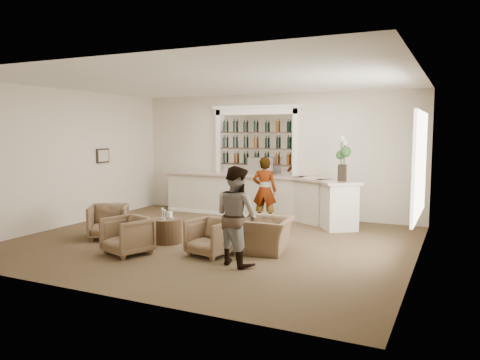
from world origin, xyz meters
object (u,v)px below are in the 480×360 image
armchair_right (211,237)px  armchair_center (127,236)px  bar_counter (261,196)px  cocktail_table (167,231)px  armchair_left (109,221)px  flower_vase (343,156)px  guest (236,216)px  espresso_machine (260,166)px  armchair_far (267,235)px  sommelier (265,190)px

armchair_right → armchair_center: bearing=-144.4°
bar_counter → cocktail_table: bar_counter is taller
bar_counter → armchair_left: bar_counter is taller
flower_vase → guest: bearing=-104.7°
bar_counter → espresso_machine: bearing=142.1°
guest → armchair_left: bearing=12.9°
bar_counter → flower_vase: 2.66m
guest → flower_vase: bearing=-81.7°
armchair_left → flower_vase: (4.30, 3.07, 1.36)m
guest → armchair_right: bearing=-1.7°
armchair_right → bar_counter: bearing=112.9°
guest → armchair_far: (0.16, 1.02, -0.53)m
bar_counter → espresso_machine: (-0.05, 0.04, 0.80)m
cocktail_table → sommelier: 3.00m
guest → armchair_right: 0.90m
armchair_left → armchair_right: 2.68m
bar_counter → armchair_far: 3.62m
guest → flower_vase: size_ratio=1.65×
sommelier → guest: 3.69m
guest → bar_counter: bearing=-49.6°
cocktail_table → flower_vase: (2.96, 2.86, 1.47)m
bar_counter → guest: guest is taller
armchair_left → espresso_machine: espresso_machine is taller
bar_counter → armchair_far: bar_counter is taller
cocktail_table → espresso_machine: size_ratio=1.19×
bar_counter → flower_vase: size_ratio=5.51×
armchair_right → espresso_machine: 4.21m
armchair_right → espresso_machine: size_ratio=1.44×
cocktail_table → armchair_right: bearing=-20.7°
armchair_left → espresso_machine: size_ratio=1.54×
cocktail_table → armchair_left: 1.37m
espresso_machine → flower_vase: (2.36, -0.67, 0.35)m
cocktail_table → armchair_right: 1.42m
espresso_machine → armchair_left: bearing=-98.0°
sommelier → flower_vase: bearing=173.1°
armchair_center → armchair_far: (2.29, 1.31, -0.03)m
sommelier → armchair_left: sommelier is taller
armchair_far → flower_vase: flower_vase is taller
armchair_right → espresso_machine: (-0.72, 4.02, 1.03)m
armchair_center → flower_vase: (3.09, 3.95, 1.37)m
armchair_far → guest: bearing=-16.8°
armchair_far → armchair_center: bearing=-68.0°
armchair_right → armchair_far: (0.84, 0.71, -0.02)m
cocktail_table → armchair_right: (1.32, -0.50, 0.09)m
armchair_left → armchair_center: (1.21, -0.88, -0.01)m
bar_counter → flower_vase: (2.31, -0.63, 1.15)m
sommelier → armchair_right: bearing=84.7°
sommelier → armchair_right: size_ratio=2.22×
armchair_left → espresso_machine: bearing=30.2°
sommelier → cocktail_table: bearing=59.1°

